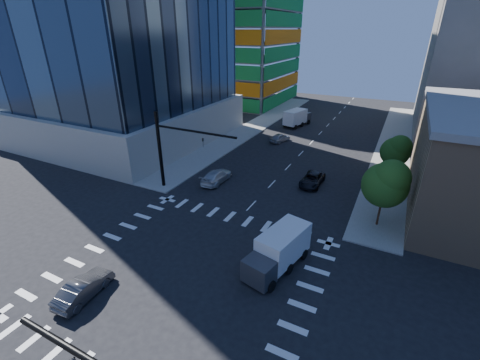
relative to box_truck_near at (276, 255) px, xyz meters
The scene contains 13 objects.
ground 7.20m from the box_truck_near, 147.74° to the right, with size 160.00×160.00×0.00m, color black.
road_markings 7.19m from the box_truck_near, 147.74° to the right, with size 20.00×20.00×0.01m, color silver.
sidewalk_ne 36.83m from the box_truck_near, 79.79° to the left, with size 5.00×60.00×0.15m, color gray.
sidewalk_nw 40.69m from the box_truck_near, 117.02° to the left, with size 5.00×60.00×0.15m, color gray.
signal_mast_nw 18.22m from the box_truck_near, 154.18° to the left, with size 10.20×0.40×9.00m.
tree_south 12.57m from the box_truck_near, 56.70° to the left, with size 4.16×4.16×6.82m.
tree_north 23.35m from the box_truck_near, 72.55° to the left, with size 3.54×3.52×5.78m.
car_nb_far 16.42m from the box_truck_near, 95.43° to the left, with size 2.25×4.89×1.36m, color black.
car_sb_near 17.07m from the box_truck_near, 136.56° to the left, with size 2.13×5.25×1.52m, color silver.
car_sb_mid 32.07m from the box_truck_near, 109.87° to the left, with size 1.68×4.17×1.42m, color #ADAEB5.
car_sb_cross 14.20m from the box_truck_near, 141.24° to the right, with size 1.56×4.46×1.47m, color #424246.
box_truck_near is the anchor object (origin of this frame).
box_truck_far 42.68m from the box_truck_near, 105.40° to the left, with size 4.01×6.60×3.23m.
Camera 1 is at (12.54, -15.46, 17.32)m, focal length 24.00 mm.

